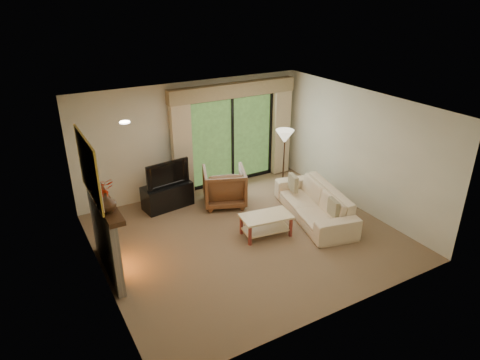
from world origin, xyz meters
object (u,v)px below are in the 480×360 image
media_console (168,196)px  coffee_table (266,225)px  armchair (224,187)px  sofa (314,203)px

media_console → coffee_table: media_console is taller
media_console → coffee_table: 2.42m
media_console → armchair: (1.16, -0.48, 0.16)m
sofa → coffee_table: size_ratio=2.35×
coffee_table → media_console: bearing=129.0°
armchair → sofa: armchair is taller
armchair → coffee_table: 1.61m
media_console → sofa: sofa is taller
media_console → coffee_table: size_ratio=1.10×
armchair → sofa: 2.01m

